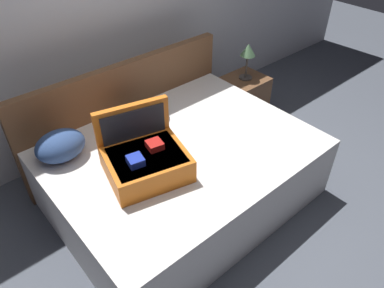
{
  "coord_description": "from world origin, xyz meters",
  "views": [
    {
      "loc": [
        -1.39,
        -1.33,
        2.35
      ],
      "look_at": [
        0.0,
        0.28,
        0.67
      ],
      "focal_mm": 33.94,
      "sensor_mm": 36.0,
      "label": 1
    }
  ],
  "objects_px": {
    "bed": "(183,174)",
    "nightstand": "(243,99)",
    "pillow_center_head": "(145,113)",
    "hard_case_large": "(145,158)",
    "table_lamp": "(248,53)",
    "pillow_near_headboard": "(60,146)"
  },
  "relations": [
    {
      "from": "bed",
      "to": "nightstand",
      "type": "height_order",
      "value": "bed"
    },
    {
      "from": "pillow_center_head",
      "to": "bed",
      "type": "bearing_deg",
      "value": -88.42
    },
    {
      "from": "pillow_center_head",
      "to": "nightstand",
      "type": "xyz_separation_m",
      "value": [
        1.31,
        0.03,
        -0.4
      ]
    },
    {
      "from": "hard_case_large",
      "to": "pillow_center_head",
      "type": "bearing_deg",
      "value": 69.39
    },
    {
      "from": "pillow_center_head",
      "to": "nightstand",
      "type": "distance_m",
      "value": 1.37
    },
    {
      "from": "table_lamp",
      "to": "hard_case_large",
      "type": "bearing_deg",
      "value": -161.42
    },
    {
      "from": "pillow_near_headboard",
      "to": "hard_case_large",
      "type": "bearing_deg",
      "value": -54.76
    },
    {
      "from": "hard_case_large",
      "to": "pillow_near_headboard",
      "type": "distance_m",
      "value": 0.67
    },
    {
      "from": "pillow_near_headboard",
      "to": "pillow_center_head",
      "type": "xyz_separation_m",
      "value": [
        0.75,
        -0.02,
        -0.02
      ]
    },
    {
      "from": "pillow_center_head",
      "to": "hard_case_large",
      "type": "bearing_deg",
      "value": -124.51
    },
    {
      "from": "hard_case_large",
      "to": "table_lamp",
      "type": "xyz_separation_m",
      "value": [
        1.67,
        0.56,
        0.11
      ]
    },
    {
      "from": "bed",
      "to": "hard_case_large",
      "type": "relative_size",
      "value": 3.12
    },
    {
      "from": "hard_case_large",
      "to": "nightstand",
      "type": "bearing_deg",
      "value": 32.48
    },
    {
      "from": "bed",
      "to": "pillow_center_head",
      "type": "bearing_deg",
      "value": 91.58
    },
    {
      "from": "hard_case_large",
      "to": "pillow_near_headboard",
      "type": "height_order",
      "value": "hard_case_large"
    },
    {
      "from": "nightstand",
      "to": "table_lamp",
      "type": "relative_size",
      "value": 1.34
    },
    {
      "from": "pillow_near_headboard",
      "to": "pillow_center_head",
      "type": "distance_m",
      "value": 0.75
    },
    {
      "from": "pillow_center_head",
      "to": "nightstand",
      "type": "bearing_deg",
      "value": 1.48
    },
    {
      "from": "pillow_center_head",
      "to": "table_lamp",
      "type": "xyz_separation_m",
      "value": [
        1.31,
        0.03,
        0.14
      ]
    },
    {
      "from": "nightstand",
      "to": "table_lamp",
      "type": "distance_m",
      "value": 0.54
    },
    {
      "from": "pillow_near_headboard",
      "to": "nightstand",
      "type": "xyz_separation_m",
      "value": [
        2.06,
        0.02,
        -0.42
      ]
    },
    {
      "from": "hard_case_large",
      "to": "nightstand",
      "type": "relative_size",
      "value": 1.27
    }
  ]
}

